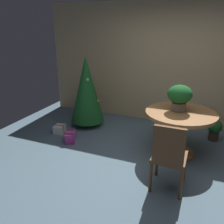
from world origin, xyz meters
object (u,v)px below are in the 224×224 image
wooden_chair_near (169,155)px  holiday_tree (87,89)px  round_dining_table (180,123)px  potted_plant (214,129)px  gift_box_cream (59,129)px  flower_vase (180,96)px  gift_box_purple (71,137)px

wooden_chair_near → holiday_tree: (-2.01, 1.56, 0.29)m
round_dining_table → holiday_tree: size_ratio=0.75×
round_dining_table → potted_plant: (0.58, 0.79, -0.33)m
holiday_tree → gift_box_cream: size_ratio=6.08×
flower_vase → gift_box_cream: flower_vase is taller
round_dining_table → holiday_tree: bearing=165.5°
holiday_tree → gift_box_purple: holiday_tree is taller
flower_vase → holiday_tree: size_ratio=0.28×
wooden_chair_near → gift_box_purple: bearing=159.0°
flower_vase → potted_plant: bearing=50.0°
holiday_tree → potted_plant: holiday_tree is taller
round_dining_table → wooden_chair_near: (0.00, -1.04, -0.03)m
flower_vase → gift_box_purple: 2.14m
wooden_chair_near → flower_vase: bearing=92.6°
round_dining_table → potted_plant: round_dining_table is taller
wooden_chair_near → gift_box_cream: 2.59m
holiday_tree → round_dining_table: bearing=-14.5°
wooden_chair_near → potted_plant: 1.95m
flower_vase → wooden_chair_near: bearing=-87.4°
gift_box_purple → potted_plant: (2.52, 1.09, 0.14)m
wooden_chair_near → round_dining_table: bearing=90.0°
flower_vase → holiday_tree: holiday_tree is taller
holiday_tree → potted_plant: size_ratio=3.62×
wooden_chair_near → holiday_tree: size_ratio=0.64×
gift_box_purple → wooden_chair_near: bearing=-21.0°
flower_vase → gift_box_purple: (-1.89, -0.34, -0.93)m
flower_vase → round_dining_table: bearing=-42.6°
round_dining_table → potted_plant: bearing=54.0°
round_dining_table → gift_box_cream: (-2.35, -0.07, -0.48)m
wooden_chair_near → gift_box_purple: (-1.95, 0.75, -0.44)m
flower_vase → wooden_chair_near: (0.05, -1.09, -0.48)m
potted_plant → gift_box_purple: bearing=-156.6°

